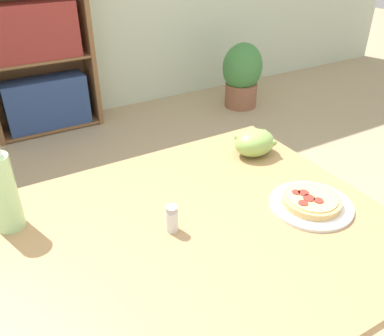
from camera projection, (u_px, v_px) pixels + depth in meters
dining_table at (198, 258)px, 1.16m from camera, size 1.05×0.90×0.75m
pizza_on_plate at (311, 203)px, 1.18m from camera, size 0.24×0.24×0.04m
grape_bunch at (255, 143)px, 1.43m from camera, size 0.16×0.13×0.09m
drink_bottle at (2, 192)px, 1.05m from camera, size 0.08×0.08×0.24m
salt_shaker at (172, 219)px, 1.08m from camera, size 0.03×0.03×0.08m
bookshelf at (32, 28)px, 2.96m from camera, size 0.82×0.29×1.70m
potted_plant_floor at (242, 75)px, 3.64m from camera, size 0.37×0.32×0.58m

